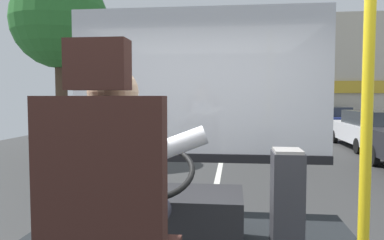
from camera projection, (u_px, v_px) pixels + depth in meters
The scene contains 11 objects.
ground at pixel (222, 158), 10.78m from camera, with size 18.00×44.00×0.06m.
driver_seat at pixel (110, 237), 1.46m from camera, with size 0.48×0.48×1.30m.
bus_driver at pixel (119, 184), 1.57m from camera, with size 0.74×0.58×0.78m.
steering_console at pixel (167, 217), 2.73m from camera, with size 1.10×0.97×0.78m.
handrail_pole at pixel (367, 114), 1.44m from camera, with size 0.04×0.04×2.07m.
fare_box at pixel (287, 202), 2.57m from camera, with size 0.21×0.27×0.74m.
windshield_panel at pixel (198, 102), 3.55m from camera, with size 2.50×0.08×1.48m.
street_tree at pixel (60, 22), 10.11m from camera, with size 2.59×2.59×5.13m.
shop_building at pixel (317, 75), 20.75m from camera, with size 9.59×5.02×5.90m.
parked_car_white at pixel (371, 129), 12.57m from camera, with size 1.79×4.32×1.28m.
parked_car_blue at pixel (327, 119), 17.98m from camera, with size 1.97×4.28×1.28m.
Camera 1 is at (0.34, -1.92, 1.78)m, focal length 34.71 mm.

